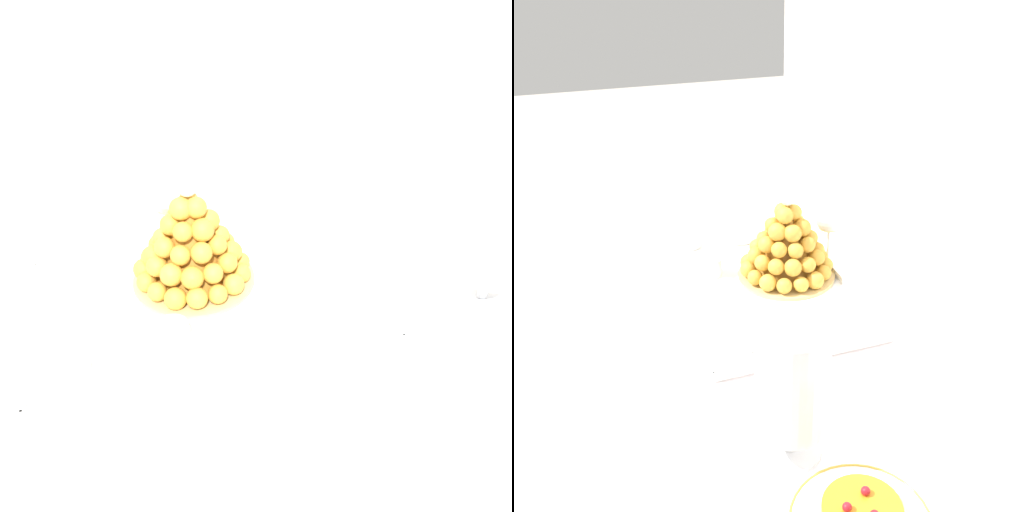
# 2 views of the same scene
# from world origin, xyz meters

# --- Properties ---
(buffet_table) EXTENTS (1.35, 0.79, 0.80)m
(buffet_table) POSITION_xyz_m (0.00, 0.00, 0.67)
(buffet_table) COLOR brown
(buffet_table) RESTS_ON ground_plane
(serving_tray) EXTENTS (0.63, 0.39, 0.02)m
(serving_tray) POSITION_xyz_m (-0.16, 0.06, 0.80)
(serving_tray) COLOR white
(serving_tray) RESTS_ON buffet_table
(croquembouche) EXTENTS (0.24, 0.24, 0.23)m
(croquembouche) POSITION_xyz_m (-0.16, 0.14, 0.89)
(croquembouche) COLOR tan
(croquembouche) RESTS_ON serving_tray
(dessert_cup_left) EXTENTS (0.05, 0.05, 0.06)m
(dessert_cup_left) POSITION_xyz_m (-0.39, -0.05, 0.83)
(dessert_cup_left) COLOR silver
(dessert_cup_left) RESTS_ON serving_tray
(dessert_cup_mid_left) EXTENTS (0.05, 0.05, 0.05)m
(dessert_cup_mid_left) POSITION_xyz_m (-0.23, -0.03, 0.82)
(dessert_cup_mid_left) COLOR silver
(dessert_cup_mid_left) RESTS_ON serving_tray
(dessert_cup_centre) EXTENTS (0.06, 0.06, 0.06)m
(dessert_cup_centre) POSITION_xyz_m (-0.07, -0.04, 0.83)
(dessert_cup_centre) COLOR silver
(dessert_cup_centre) RESTS_ON serving_tray
(dessert_cup_mid_right) EXTENTS (0.06, 0.06, 0.05)m
(dessert_cup_mid_right) POSITION_xyz_m (0.07, -0.03, 0.83)
(dessert_cup_mid_right) COLOR silver
(dessert_cup_mid_right) RESTS_ON serving_tray
(creme_brulee_ramekin) EXTENTS (0.10, 0.10, 0.03)m
(creme_brulee_ramekin) POSITION_xyz_m (-0.40, 0.09, 0.82)
(creme_brulee_ramekin) COLOR white
(creme_brulee_ramekin) RESTS_ON serving_tray
(macaron_goblet) EXTENTS (0.12, 0.12, 0.24)m
(macaron_goblet) POSITION_xyz_m (0.36, -0.05, 0.94)
(macaron_goblet) COLOR white
(macaron_goblet) RESTS_ON buffet_table
(wine_glass) EXTENTS (0.08, 0.08, 0.18)m
(wine_glass) POSITION_xyz_m (-0.19, 0.26, 0.93)
(wine_glass) COLOR silver
(wine_glass) RESTS_ON buffet_table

